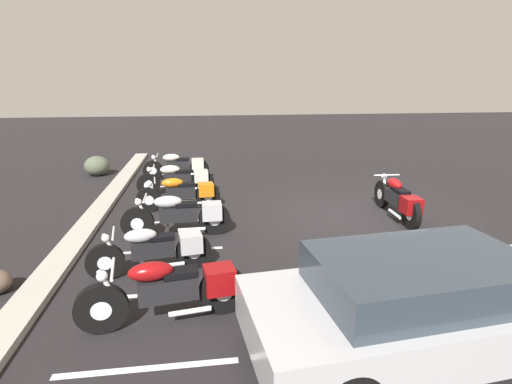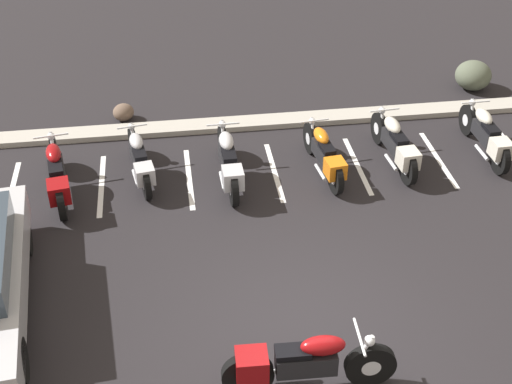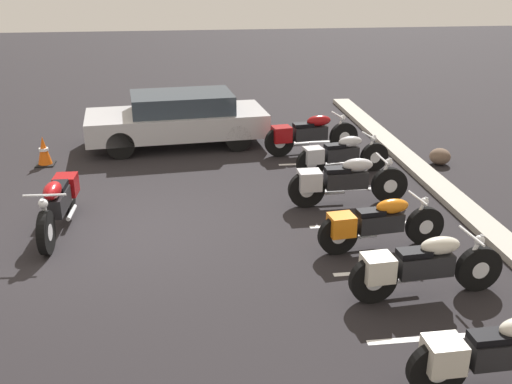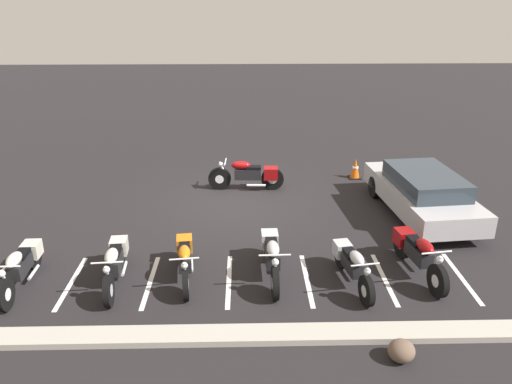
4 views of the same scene
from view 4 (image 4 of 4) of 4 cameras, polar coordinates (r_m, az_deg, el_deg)
The scene contains 18 objects.
ground at distance 14.65m, azimuth -1.92°, elevation -1.12°, with size 60.00×60.00×0.00m, color black.
motorcycle_maroon_featured at distance 15.39m, azimuth -0.71°, elevation 2.01°, with size 2.34×0.66×0.92m.
parked_bike_0 at distance 11.43m, azimuth 17.93°, elevation -6.61°, with size 0.75×2.29×0.91m.
parked_bike_1 at distance 10.74m, azimuth 10.88°, elevation -8.07°, with size 0.69×2.08×0.82m.
parked_bike_2 at distance 10.81m, azimuth 1.82°, elevation -7.19°, with size 0.64×2.28×0.90m.
parked_bike_3 at distance 10.85m, azimuth -8.12°, elevation -7.52°, with size 0.64×2.11×0.83m.
parked_bike_4 at distance 10.98m, azimuth -15.82°, elevation -7.68°, with size 0.62×2.21×0.87m.
parked_bike_5 at distance 11.54m, azimuth -25.24°, elevation -7.60°, with size 0.61×2.18×0.86m.
car_silver at distance 14.26m, azimuth 18.47°, elevation -0.01°, with size 2.20×4.45×1.29m.
concrete_curb at distance 9.23m, azimuth -2.21°, elevation -16.02°, with size 18.00×0.50×0.12m, color #A8A399.
landscape_rock_1 at distance 9.03m, azimuth 16.29°, elevation -17.03°, with size 0.46×0.45×0.37m, color brown.
traffic_cone at distance 16.74m, azimuth 11.27°, elevation 2.60°, with size 0.40×0.40×0.66m.
stall_line_0 at distance 11.78m, azimuth 22.42°, elevation -9.03°, with size 0.10×2.10×0.00m, color white.
stall_line_1 at distance 11.22m, azimuth 14.46°, elevation -9.56°, with size 0.10×2.10×0.00m, color white.
stall_line_2 at distance 10.90m, azimuth 5.84°, elevation -9.93°, with size 0.10×2.10×0.00m, color white.
stall_line_3 at distance 10.83m, azimuth -3.12°, elevation -10.08°, with size 0.10×2.10×0.00m, color white.
stall_line_4 at distance 11.01m, azimuth -11.99°, elevation -9.99°, with size 0.10×2.10×0.00m, color white.
stall_line_5 at distance 11.44m, azimuth -20.37°, elevation -9.69°, with size 0.10×2.10×0.00m, color white.
Camera 4 is at (-0.17, 13.48, 5.74)m, focal length 35.00 mm.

